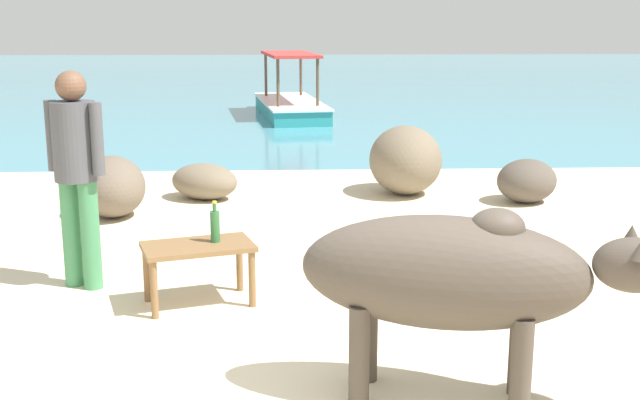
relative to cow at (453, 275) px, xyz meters
name	(u,v)px	position (x,y,z in m)	size (l,w,h in m)	color
water_surface	(288,82)	(-0.81, 21.57, -0.74)	(60.00, 36.00, 0.03)	teal
cow	(453,275)	(0.00, 0.00, 0.00)	(1.91, 0.91, 1.06)	#4C4238
low_bench_table	(198,254)	(-1.48, 1.53, -0.33)	(0.86, 0.65, 0.44)	brown
bottle	(215,226)	(-1.36, 1.58, -0.14)	(0.07, 0.07, 0.30)	#2D6B38
person_standing	(76,163)	(-2.40, 1.94, 0.25)	(0.46, 0.32, 1.62)	#428956
shore_rock_large	(527,181)	(1.77, 4.59, -0.46)	(0.70, 0.61, 0.48)	brown
shore_rock_medium	(204,181)	(-1.78, 4.90, -0.50)	(0.79, 0.58, 0.40)	#756651
shore_rock_small	(405,160)	(0.50, 5.08, -0.31)	(1.01, 0.83, 0.78)	#756651
shore_rock_flat	(112,186)	(-2.64, 4.14, -0.39)	(0.90, 0.68, 0.62)	#6B5B4C
boat_teal	(290,103)	(-0.78, 12.69, -0.45)	(1.63, 3.79, 1.29)	teal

